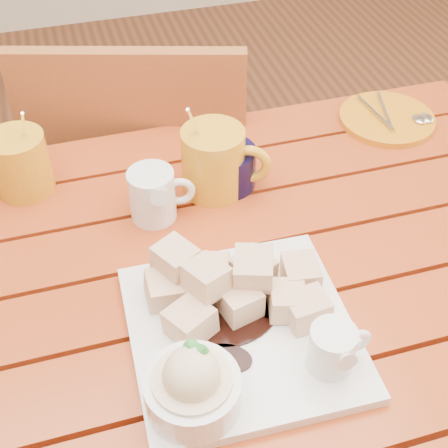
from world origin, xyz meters
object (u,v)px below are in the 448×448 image
object	(u,v)px
table	(212,333)
orange_saucer	(388,119)
chair_far	(148,188)
coffee_mug_right	(215,160)
coffee_mug_left	(18,163)
dessert_plate	(233,332)

from	to	relation	value
table	orange_saucer	bearing A→B (deg)	35.02
chair_far	orange_saucer	bearing A→B (deg)	167.30
table	orange_saucer	size ratio (longest dim) A/B	6.88
coffee_mug_right	orange_saucer	world-z (taller)	coffee_mug_right
orange_saucer	coffee_mug_right	bearing A→B (deg)	-164.94
coffee_mug_left	coffee_mug_right	size ratio (longest dim) A/B	0.92
table	coffee_mug_left	bearing A→B (deg)	129.13
dessert_plate	coffee_mug_right	bearing A→B (deg)	77.99
table	dessert_plate	distance (m)	0.18
table	chair_far	size ratio (longest dim) A/B	1.34
dessert_plate	coffee_mug_right	world-z (taller)	coffee_mug_right
coffee_mug_left	coffee_mug_right	xyz separation A→B (m)	(0.30, -0.09, 0.00)
coffee_mug_left	orange_saucer	bearing A→B (deg)	7.62
coffee_mug_left	coffee_mug_right	bearing A→B (deg)	-9.56
table	orange_saucer	world-z (taller)	orange_saucer
dessert_plate	coffee_mug_left	xyz separation A→B (m)	(-0.23, 0.39, 0.02)
dessert_plate	coffee_mug_right	xyz separation A→B (m)	(0.07, 0.31, 0.02)
dessert_plate	coffee_mug_left	bearing A→B (deg)	120.38
dessert_plate	chair_far	world-z (taller)	chair_far
chair_far	coffee_mug_right	bearing A→B (deg)	117.79
coffee_mug_left	chair_far	world-z (taller)	coffee_mug_left
dessert_plate	orange_saucer	bearing A→B (deg)	43.65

